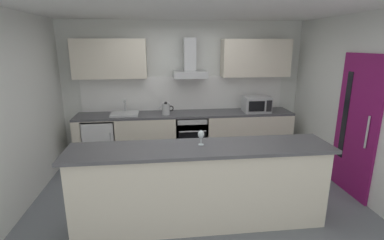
{
  "coord_description": "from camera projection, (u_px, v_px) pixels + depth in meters",
  "views": [
    {
      "loc": [
        -0.5,
        -3.78,
        2.17
      ],
      "look_at": [
        -0.01,
        0.39,
        1.05
      ],
      "focal_mm": 26.73,
      "sensor_mm": 36.0,
      "label": 1
    }
  ],
  "objects": [
    {
      "name": "ground",
      "position": [
        196.0,
        195.0,
        4.24
      ],
      "size": [
        5.63,
        4.58,
        0.02
      ],
      "primitive_type": "cube",
      "color": "slate"
    },
    {
      "name": "ceiling",
      "position": [
        196.0,
        8.0,
        3.57
      ],
      "size": [
        5.63,
        4.58,
        0.02
      ],
      "primitive_type": "cube",
      "color": "white"
    },
    {
      "name": "wall_back",
      "position": [
        184.0,
        89.0,
        5.68
      ],
      "size": [
        5.63,
        0.12,
        2.6
      ],
      "primitive_type": "cube",
      "color": "silver",
      "rests_on": "ground"
    },
    {
      "name": "wall_left",
      "position": [
        11.0,
        114.0,
        3.64
      ],
      "size": [
        0.12,
        4.58,
        2.6
      ],
      "primitive_type": "cube",
      "color": "silver",
      "rests_on": "ground"
    },
    {
      "name": "wall_right",
      "position": [
        357.0,
        105.0,
        4.17
      ],
      "size": [
        0.12,
        4.58,
        2.6
      ],
      "primitive_type": "cube",
      "color": "silver",
      "rests_on": "ground"
    },
    {
      "name": "backsplash_tile",
      "position": [
        184.0,
        93.0,
        5.63
      ],
      "size": [
        3.94,
        0.02,
        0.66
      ],
      "primitive_type": "cube",
      "color": "white"
    },
    {
      "name": "counter_back",
      "position": [
        186.0,
        136.0,
        5.54
      ],
      "size": [
        4.08,
        0.6,
        0.9
      ],
      "color": "beige",
      "rests_on": "ground"
    },
    {
      "name": "counter_island",
      "position": [
        201.0,
        186.0,
        3.44
      ],
      "size": [
        3.09,
        0.64,
        1.02
      ],
      "color": "beige",
      "rests_on": "ground"
    },
    {
      "name": "upper_cabinets",
      "position": [
        185.0,
        58.0,
        5.3
      ],
      "size": [
        4.02,
        0.32,
        0.7
      ],
      "color": "beige"
    },
    {
      "name": "side_door",
      "position": [
        356.0,
        126.0,
        4.1
      ],
      "size": [
        0.08,
        0.85,
        2.05
      ],
      "color": "#7A1456",
      "rests_on": "ground"
    },
    {
      "name": "oven",
      "position": [
        191.0,
        135.0,
        5.52
      ],
      "size": [
        0.6,
        0.62,
        0.8
      ],
      "color": "slate",
      "rests_on": "ground"
    },
    {
      "name": "refrigerator",
      "position": [
        101.0,
        140.0,
        5.34
      ],
      "size": [
        0.58,
        0.6,
        0.85
      ],
      "color": "white",
      "rests_on": "ground"
    },
    {
      "name": "microwave",
      "position": [
        257.0,
        104.0,
        5.48
      ],
      "size": [
        0.5,
        0.38,
        0.3
      ],
      "color": "#B7BABC",
      "rests_on": "counter_back"
    },
    {
      "name": "sink",
      "position": [
        125.0,
        113.0,
        5.27
      ],
      "size": [
        0.5,
        0.4,
        0.26
      ],
      "color": "silver",
      "rests_on": "counter_back"
    },
    {
      "name": "kettle",
      "position": [
        166.0,
        109.0,
        5.29
      ],
      "size": [
        0.29,
        0.15,
        0.24
      ],
      "color": "#B7BABC",
      "rests_on": "counter_back"
    },
    {
      "name": "range_hood",
      "position": [
        190.0,
        65.0,
        5.3
      ],
      "size": [
        0.62,
        0.45,
        0.72
      ],
      "color": "#B7BABC"
    },
    {
      "name": "wine_glass",
      "position": [
        201.0,
        135.0,
        3.35
      ],
      "size": [
        0.08,
        0.08,
        0.18
      ],
      "color": "silver",
      "rests_on": "counter_island"
    }
  ]
}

